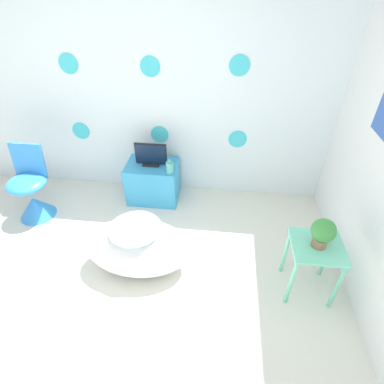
% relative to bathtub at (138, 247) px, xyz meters
% --- Properties ---
extents(ground_plane, '(12.00, 12.00, 0.00)m').
position_rel_bathtub_xyz_m(ground_plane, '(-0.05, -0.79, -0.26)').
color(ground_plane, silver).
extents(wall_back_dotted, '(4.88, 0.05, 2.60)m').
position_rel_bathtub_xyz_m(wall_back_dotted, '(-0.05, 1.34, 1.04)').
color(wall_back_dotted, white).
rests_on(wall_back_dotted, ground_plane).
extents(bathtub, '(0.96, 0.56, 0.51)m').
position_rel_bathtub_xyz_m(bathtub, '(0.00, 0.00, 0.00)').
color(bathtub, white).
rests_on(bathtub, ground_plane).
extents(chair, '(0.42, 0.42, 0.83)m').
position_rel_bathtub_xyz_m(chair, '(-1.36, 0.60, 0.02)').
color(chair, '#338CE0').
rests_on(chair, ground_plane).
extents(tv_cabinet, '(0.60, 0.43, 0.48)m').
position_rel_bathtub_xyz_m(tv_cabinet, '(-0.09, 1.07, -0.02)').
color(tv_cabinet, '#389ED6').
rests_on(tv_cabinet, ground_plane).
extents(tv, '(0.36, 0.12, 0.27)m').
position_rel_bathtub_xyz_m(tv, '(-0.09, 1.07, 0.34)').
color(tv, black).
rests_on(tv, tv_cabinet).
extents(vase, '(0.08, 0.08, 0.16)m').
position_rel_bathtub_xyz_m(vase, '(0.15, 0.92, 0.29)').
color(vase, '#51B2AD').
rests_on(vase, tv_cabinet).
extents(side_table, '(0.41, 0.39, 0.54)m').
position_rel_bathtub_xyz_m(side_table, '(1.51, -0.08, 0.18)').
color(side_table, '#72D8B7').
rests_on(side_table, ground_plane).
extents(potted_plant_left, '(0.19, 0.19, 0.26)m').
position_rel_bathtub_xyz_m(potted_plant_left, '(1.51, -0.08, 0.43)').
color(potted_plant_left, '#8C6B4C').
rests_on(potted_plant_left, side_table).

